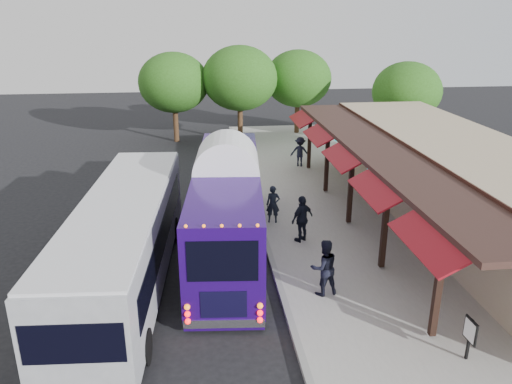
{
  "coord_description": "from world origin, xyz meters",
  "views": [
    {
      "loc": [
        -2.39,
        -15.04,
        8.58
      ],
      "look_at": [
        -0.21,
        3.83,
        1.8
      ],
      "focal_mm": 35.0,
      "sensor_mm": 36.0,
      "label": 1
    }
  ],
  "objects_px": {
    "ped_a": "(273,204)",
    "sign_board": "(470,333)",
    "ped_d": "(300,152)",
    "city_bus": "(125,239)",
    "coach_bus": "(228,203)",
    "ped_c": "(302,219)",
    "ped_b": "(324,267)"
  },
  "relations": [
    {
      "from": "ped_d",
      "to": "ped_c",
      "type": "bearing_deg",
      "value": 96.17
    },
    {
      "from": "city_bus",
      "to": "ped_b",
      "type": "xyz_separation_m",
      "value": [
        6.26,
        -1.5,
        -0.63
      ]
    },
    {
      "from": "ped_c",
      "to": "sign_board",
      "type": "relative_size",
      "value": 1.59
    },
    {
      "from": "coach_bus",
      "to": "ped_d",
      "type": "height_order",
      "value": "coach_bus"
    },
    {
      "from": "coach_bus",
      "to": "ped_b",
      "type": "height_order",
      "value": "coach_bus"
    },
    {
      "from": "city_bus",
      "to": "ped_c",
      "type": "xyz_separation_m",
      "value": [
        6.37,
        2.46,
        -0.62
      ]
    },
    {
      "from": "coach_bus",
      "to": "ped_b",
      "type": "relative_size",
      "value": 6.05
    },
    {
      "from": "ped_c",
      "to": "sign_board",
      "type": "distance_m",
      "value": 8.04
    },
    {
      "from": "ped_a",
      "to": "ped_b",
      "type": "bearing_deg",
      "value": -72.9
    },
    {
      "from": "coach_bus",
      "to": "ped_c",
      "type": "height_order",
      "value": "coach_bus"
    },
    {
      "from": "coach_bus",
      "to": "city_bus",
      "type": "xyz_separation_m",
      "value": [
        -3.48,
        -2.34,
        -0.2
      ]
    },
    {
      "from": "sign_board",
      "to": "city_bus",
      "type": "bearing_deg",
      "value": 148.29
    },
    {
      "from": "ped_a",
      "to": "ped_c",
      "type": "xyz_separation_m",
      "value": [
        0.85,
        -2.01,
        0.14
      ]
    },
    {
      "from": "coach_bus",
      "to": "ped_a",
      "type": "bearing_deg",
      "value": 50.89
    },
    {
      "from": "ped_a",
      "to": "ped_c",
      "type": "bearing_deg",
      "value": -57.13
    },
    {
      "from": "city_bus",
      "to": "ped_b",
      "type": "bearing_deg",
      "value": -10.03
    },
    {
      "from": "ped_d",
      "to": "ped_a",
      "type": "bearing_deg",
      "value": 88.09
    },
    {
      "from": "ped_a",
      "to": "ped_d",
      "type": "bearing_deg",
      "value": 81.14
    },
    {
      "from": "ped_a",
      "to": "ped_b",
      "type": "relative_size",
      "value": 0.86
    },
    {
      "from": "city_bus",
      "to": "ped_c",
      "type": "relative_size",
      "value": 6.2
    },
    {
      "from": "ped_b",
      "to": "sign_board",
      "type": "distance_m",
      "value": 4.62
    },
    {
      "from": "ped_a",
      "to": "ped_b",
      "type": "distance_m",
      "value": 6.02
    },
    {
      "from": "city_bus",
      "to": "ped_b",
      "type": "distance_m",
      "value": 6.47
    },
    {
      "from": "sign_board",
      "to": "ped_c",
      "type": "bearing_deg",
      "value": 107.68
    },
    {
      "from": "ped_c",
      "to": "sign_board",
      "type": "height_order",
      "value": "ped_c"
    },
    {
      "from": "city_bus",
      "to": "sign_board",
      "type": "height_order",
      "value": "city_bus"
    },
    {
      "from": "ped_c",
      "to": "ped_d",
      "type": "distance_m",
      "value": 10.35
    },
    {
      "from": "ped_a",
      "to": "ped_c",
      "type": "relative_size",
      "value": 0.86
    },
    {
      "from": "coach_bus",
      "to": "ped_d",
      "type": "bearing_deg",
      "value": 69.54
    },
    {
      "from": "ped_a",
      "to": "ped_c",
      "type": "distance_m",
      "value": 2.19
    },
    {
      "from": "ped_a",
      "to": "sign_board",
      "type": "height_order",
      "value": "ped_a"
    },
    {
      "from": "city_bus",
      "to": "ped_d",
      "type": "bearing_deg",
      "value": 60.04
    }
  ]
}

